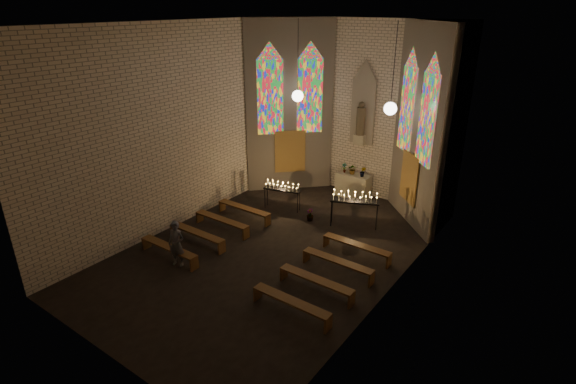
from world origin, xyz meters
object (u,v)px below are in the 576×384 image
object	(u,v)px
altar	(353,186)
visitor	(177,244)
aisle_flower_pot	(310,215)
votive_stand_right	(355,199)
votive_stand_left	(282,188)

from	to	relation	value
altar	visitor	distance (m)	8.08
visitor	aisle_flower_pot	bearing A→B (deg)	57.60
votive_stand_right	visitor	bearing A→B (deg)	-144.61
aisle_flower_pot	votive_stand_left	xyz separation A→B (m)	(-1.44, 0.21, 0.67)
visitor	votive_stand_left	bearing A→B (deg)	73.67
votive_stand_left	votive_stand_right	world-z (taller)	votive_stand_right
votive_stand_left	visitor	bearing A→B (deg)	-107.89
votive_stand_left	aisle_flower_pot	bearing A→B (deg)	-24.15
votive_stand_left	visitor	world-z (taller)	visitor
aisle_flower_pot	votive_stand_left	distance (m)	1.60
votive_stand_right	altar	bearing A→B (deg)	94.07
aisle_flower_pot	altar	bearing A→B (deg)	85.51
votive_stand_right	visitor	distance (m)	6.34
altar	votive_stand_left	bearing A→B (deg)	-121.61
aisle_flower_pot	votive_stand_right	bearing A→B (deg)	19.56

